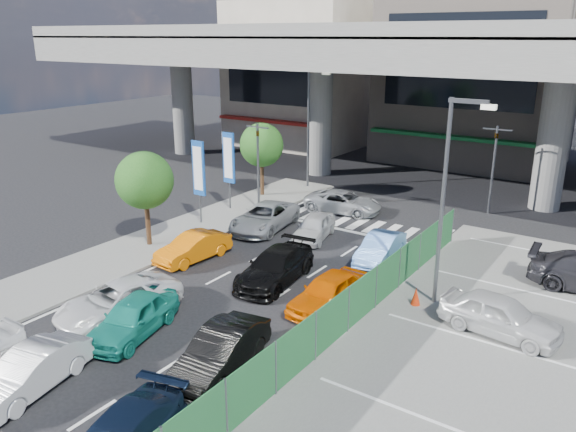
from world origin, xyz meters
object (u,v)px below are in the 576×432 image
Objects in this scene: tree_near at (144,181)px; sedan_black_mid at (275,267)px; crossing_wagon_silver at (343,202)px; taxi_teal_mid at (133,317)px; signboard_near at (199,171)px; taxi_orange_right at (329,292)px; traffic_light_left at (258,145)px; signboard_far at (229,160)px; tree_far at (262,145)px; kei_truck_front_right at (380,248)px; street_lamp_left at (311,119)px; parked_sedan_white at (500,315)px; hatch_white_back_mid at (30,372)px; hatch_black_mid_right at (221,351)px; wagon_silver_front_left at (265,217)px; street_lamp_right at (449,187)px; sedan_white_front_mid at (314,227)px; sedan_white_mid_left at (119,301)px; traffic_cone at (416,296)px; traffic_light_right at (495,148)px; taxi_orange_left at (193,247)px.

sedan_black_mid is at bearing 0.71° from tree_near.
taxi_teal_mid is at bearing 176.07° from crossing_wagon_silver.
signboard_near reaches higher than taxi_teal_mid.
taxi_teal_mid is 1.00× the size of taxi_orange_right.
signboard_far is at bearing -144.30° from traffic_light_left.
tree_far reaches higher than kei_truck_front_right.
tree_far is (-0.60, 6.51, 0.32)m from signboard_near.
parked_sedan_white is (16.08, -13.12, -4.00)m from street_lamp_left.
hatch_black_mid_right is at bearing 33.82° from hatch_white_back_mid.
taxi_orange_right is 0.82× the size of wagon_silver_front_left.
street_lamp_right is 1.00× the size of street_lamp_left.
sedan_black_mid is at bearing 70.53° from hatch_white_back_mid.
traffic_light_left is 6.79m from sedan_white_front_mid.
sedan_white_mid_left is at bearing 97.25° from hatch_white_back_mid.
traffic_cone is at bearing -30.08° from wagon_silver_front_left.
crossing_wagon_silver is (-0.88, 16.75, -0.06)m from taxi_teal_mid.
sedan_black_mid is (1.53, 6.43, 0.00)m from taxi_teal_mid.
street_lamp_left is 1.98× the size of taxi_orange_right.
sedan_white_mid_left is (-7.84, -20.75, -3.27)m from traffic_light_right.
traffic_light_left is 14.65m from sedan_white_mid_left.
traffic_light_right is at bearing 63.42° from taxi_orange_left.
tree_far reaches higher than parked_sedan_white.
street_lamp_left is at bearing 91.53° from hatch_white_back_mid.
traffic_light_left reaches higher than parked_sedan_white.
traffic_light_left reaches higher than kei_truck_front_right.
street_lamp_left is 10.89m from sedan_white_front_mid.
hatch_white_back_mid is at bearing -105.05° from sedan_black_mid.
sedan_white_mid_left reaches higher than crossing_wagon_silver.
tree_near is at bearing 179.35° from taxi_orange_right.
traffic_light_left is at bearing -88.80° from street_lamp_left.
street_lamp_left is (-11.83, -1.00, 0.83)m from traffic_light_right.
traffic_cone is (13.69, -2.66, -2.65)m from signboard_near.
street_lamp_left is 1.92× the size of parked_sedan_white.
taxi_teal_mid is at bearing -133.77° from traffic_cone.
traffic_light_right is at bearing 37.33° from wagon_silver_front_left.
signboard_near is 8.77m from crossing_wagon_silver.
taxi_orange_left is at bearing -100.27° from wagon_silver_front_left.
sedan_white_mid_left is at bearing -71.44° from tree_far.
tree_far is 1.00× the size of sedan_white_mid_left.
traffic_cone is at bearing -27.70° from traffic_light_left.
street_lamp_left is 22.75m from hatch_black_mid_right.
signboard_near is (-0.87, -10.01, -1.71)m from street_lamp_left.
hatch_black_mid_right is 1.08× the size of taxi_orange_left.
sedan_black_mid is at bearing -50.87° from tree_far.
sedan_white_mid_left is at bearing 125.53° from parked_sedan_white.
sedan_white_mid_left reaches higher than kei_truck_front_right.
tree_far reaches higher than taxi_orange_right.
taxi_teal_mid is at bearing -74.98° from street_lamp_left.
traffic_light_right is 21.66m from hatch_black_mid_right.
street_lamp_left is 1.68× the size of sedan_black_mid.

